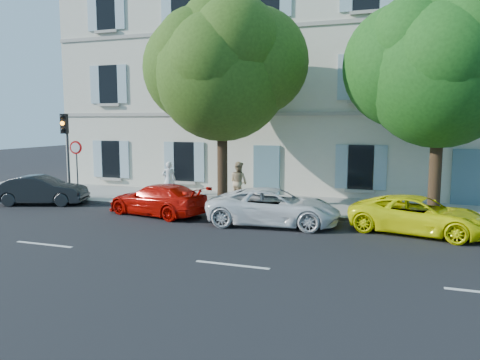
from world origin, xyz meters
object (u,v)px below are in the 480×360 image
at_px(car_white_coupe, 274,207).
at_px(pedestrian_a, 169,180).
at_px(car_yellow_supercar, 419,215).
at_px(pedestrian_b, 239,182).
at_px(car_red_coupe, 158,200).
at_px(tree_left, 222,74).
at_px(road_sign, 76,157).
at_px(tree_right, 440,73).
at_px(car_dark_sedan, 41,190).
at_px(traffic_light, 66,137).

distance_m(car_white_coupe, pedestrian_a, 6.63).
relative_size(car_yellow_supercar, pedestrian_b, 2.49).
height_order(car_red_coupe, tree_left, tree_left).
height_order(car_yellow_supercar, road_sign, road_sign).
bearing_deg(pedestrian_a, car_yellow_supercar, 141.31).
relative_size(car_white_coupe, pedestrian_b, 2.64).
bearing_deg(road_sign, pedestrian_a, 18.37).
distance_m(tree_left, pedestrian_a, 5.59).
xyz_separation_m(road_sign, pedestrian_a, (4.01, 1.33, -1.04)).
bearing_deg(road_sign, tree_right, 0.95).
bearing_deg(car_dark_sedan, tree_right, -103.60).
xyz_separation_m(car_red_coupe, car_yellow_supercar, (9.58, 0.17, -0.00)).
bearing_deg(tree_left, traffic_light, -178.59).
relative_size(car_white_coupe, tree_left, 0.56).
xyz_separation_m(car_yellow_supercar, road_sign, (-14.66, 1.47, 1.42)).
height_order(car_white_coupe, pedestrian_a, pedestrian_a).
distance_m(tree_right, pedestrian_b, 8.97).
xyz_separation_m(car_red_coupe, road_sign, (-5.09, 1.64, 1.42)).
xyz_separation_m(car_dark_sedan, tree_right, (16.08, 1.55, 4.67)).
distance_m(car_dark_sedan, pedestrian_b, 8.71).
bearing_deg(car_white_coupe, car_yellow_supercar, -91.76).
bearing_deg(pedestrian_b, tree_right, -162.62).
relative_size(car_dark_sedan, car_white_coupe, 0.83).
distance_m(car_red_coupe, tree_left, 5.60).
height_order(car_dark_sedan, tree_left, tree_left).
relative_size(car_white_coupe, road_sign, 1.79).
bearing_deg(car_white_coupe, tree_right, -74.70).
relative_size(road_sign, pedestrian_a, 1.55).
relative_size(car_dark_sedan, pedestrian_b, 2.20).
distance_m(car_dark_sedan, traffic_light, 2.65).
distance_m(car_dark_sedan, road_sign, 2.11).
distance_m(car_dark_sedan, car_white_coupe, 10.74).
distance_m(car_dark_sedan, car_red_coupe, 5.99).
bearing_deg(car_yellow_supercar, road_sign, 96.79).
distance_m(car_dark_sedan, pedestrian_a, 5.58).
bearing_deg(car_dark_sedan, traffic_light, -34.38).
bearing_deg(tree_right, car_dark_sedan, -174.48).
relative_size(car_white_coupe, tree_right, 0.58).
bearing_deg(car_yellow_supercar, car_dark_sedan, 101.90).
xyz_separation_m(car_dark_sedan, car_yellow_supercar, (15.56, -0.17, -0.03)).
distance_m(car_yellow_supercar, tree_left, 9.17).
height_order(car_white_coupe, road_sign, road_sign).
distance_m(road_sign, pedestrian_a, 4.35).
xyz_separation_m(tree_right, road_sign, (-15.18, -0.25, -3.28)).
bearing_deg(car_yellow_supercar, pedestrian_a, 87.79).
height_order(car_white_coupe, pedestrian_b, pedestrian_b).
xyz_separation_m(car_yellow_supercar, tree_right, (0.51, 1.72, 4.70)).
xyz_separation_m(car_white_coupe, traffic_light, (-10.38, 1.81, 2.28)).
distance_m(car_red_coupe, traffic_light, 6.30).
distance_m(tree_left, road_sign, 7.91).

